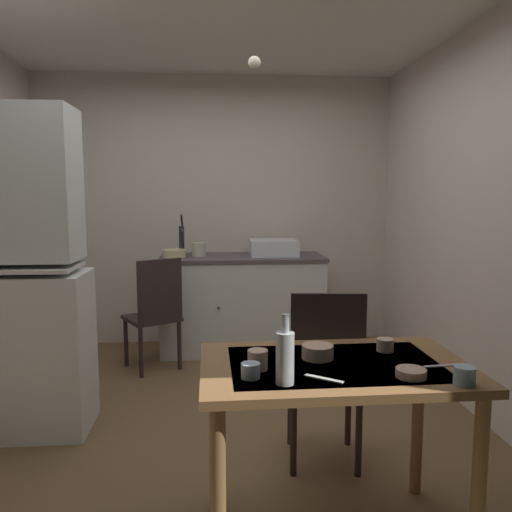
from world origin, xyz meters
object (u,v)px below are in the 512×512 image
at_px(glass_bottle, 286,356).
at_px(hutch_cabinet, 11,284).
at_px(mixing_bowl_counter, 175,253).
at_px(dining_table, 335,390).
at_px(chair_by_counter, 156,312).
at_px(hand_pump, 182,238).
at_px(teacup_cream, 466,376).
at_px(serving_bowl_wide, 318,352).
at_px(chair_far_side, 326,376).
at_px(sink_basin, 274,247).

bearing_deg(glass_bottle, hutch_cabinet, 138.05).
bearing_deg(hutch_cabinet, mixing_bowl_counter, 59.98).
distance_m(dining_table, chair_by_counter, 2.40).
bearing_deg(dining_table, glass_bottle, -138.47).
xyz_separation_m(hand_pump, dining_table, (0.80, -2.73, -0.41)).
distance_m(dining_table, glass_bottle, 0.39).
distance_m(chair_by_counter, glass_bottle, 2.53).
height_order(mixing_bowl_counter, teacup_cream, mixing_bowl_counter).
bearing_deg(serving_bowl_wide, chair_far_side, 73.73).
height_order(sink_basin, chair_by_counter, sink_basin).
bearing_deg(sink_basin, dining_table, -91.16).
bearing_deg(serving_bowl_wide, hutch_cabinet, 147.51).
height_order(hand_pump, serving_bowl_wide, hand_pump).
relative_size(sink_basin, dining_table, 0.39).
xyz_separation_m(chair_by_counter, teacup_cream, (1.42, -2.44, 0.31)).
distance_m(hand_pump, chair_far_side, 2.41).
distance_m(chair_far_side, teacup_cream, 0.95).
relative_size(hand_pump, mixing_bowl_counter, 1.86).
height_order(mixing_bowl_counter, chair_by_counter, mixing_bowl_counter).
bearing_deg(hand_pump, serving_bowl_wide, -74.35).
xyz_separation_m(dining_table, serving_bowl_wide, (-0.06, 0.07, 0.14)).
relative_size(hand_pump, serving_bowl_wide, 2.90).
bearing_deg(chair_by_counter, teacup_cream, -59.87).
height_order(dining_table, chair_far_side, chair_far_side).
xyz_separation_m(hutch_cabinet, serving_bowl_wide, (1.68, -1.07, -0.13)).
distance_m(dining_table, serving_bowl_wide, 0.17).
bearing_deg(hand_pump, sink_basin, -3.01).
distance_m(sink_basin, glass_bottle, 2.91).
relative_size(chair_by_counter, teacup_cream, 12.03).
bearing_deg(glass_bottle, chair_by_counter, 107.69).
distance_m(chair_far_side, chair_by_counter, 1.94).
bearing_deg(teacup_cream, glass_bottle, 174.81).
distance_m(hand_pump, serving_bowl_wide, 2.78).
distance_m(dining_table, chair_far_side, 0.59).
xyz_separation_m(dining_table, teacup_cream, (0.42, -0.27, 0.15)).
bearing_deg(chair_by_counter, dining_table, -65.37).
bearing_deg(hutch_cabinet, hand_pump, 59.79).
xyz_separation_m(hutch_cabinet, sink_basin, (1.79, 1.55, 0.05)).
xyz_separation_m(hand_pump, glass_bottle, (0.57, -2.94, -0.19)).
distance_m(mixing_bowl_counter, serving_bowl_wide, 2.70).
xyz_separation_m(chair_far_side, chair_by_counter, (-1.08, 1.61, -0.01)).
distance_m(hutch_cabinet, sink_basin, 2.37).
height_order(sink_basin, teacup_cream, sink_basin).
distance_m(hand_pump, mixing_bowl_counter, 0.18).
bearing_deg(chair_far_side, dining_table, -98.79).
bearing_deg(dining_table, hutch_cabinet, 146.75).
height_order(chair_far_side, chair_by_counter, chair_far_side).
height_order(sink_basin, dining_table, sink_basin).
bearing_deg(dining_table, sink_basin, 88.84).
relative_size(chair_far_side, chair_by_counter, 1.03).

